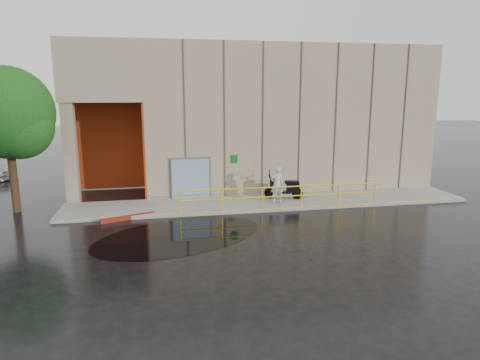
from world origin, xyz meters
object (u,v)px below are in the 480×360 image
Objects in this scene: red_curb at (128,218)px; tree_near at (10,116)px; person at (277,185)px; scooter at (284,182)px.

tree_near reaches higher than red_curb.
tree_near reaches higher than person.
tree_near is at bearing 155.88° from red_curb.
person is 0.94m from scooter.
tree_near is (-12.69, 0.49, 3.41)m from scooter.
tree_near reaches higher than scooter.
red_curb is at bearing -147.78° from scooter.
person is 0.76× the size of red_curb.
tree_near is (-12.10, 1.22, 3.36)m from person.
scooter is 0.30× the size of tree_near.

